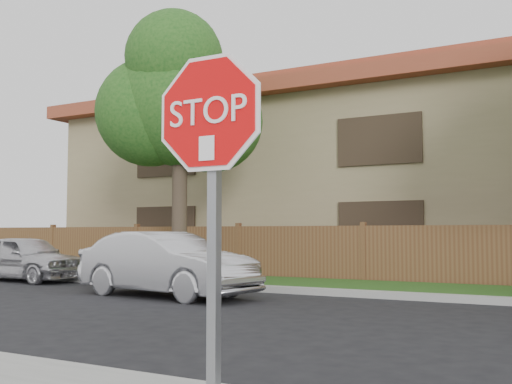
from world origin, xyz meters
The scene contains 5 objects.
far_curb centered at (0.00, 8.15, 0.07)m, with size 70.00×0.30×0.15m, color gray.
tree_left centered at (-8.98, 9.57, 5.22)m, with size 4.80×3.90×7.78m.
stop_sign centered at (-0.66, -1.48, 1.83)m, with size 1.01×0.13×2.55m.
sedan_far_left centered at (-12.94, 7.60, 0.67)m, with size 1.58×3.93×1.34m, color silver.
sedan_left centered at (-6.76, 6.15, 0.72)m, with size 1.51×4.34×1.43m, color silver.
Camera 1 is at (1.33, -4.54, 1.42)m, focal length 42.00 mm.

